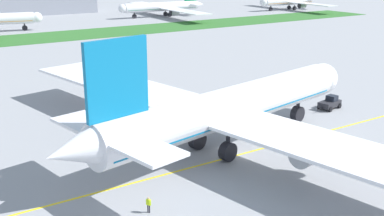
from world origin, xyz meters
The scene contains 10 objects.
ground_plane centered at (0.00, 0.00, 0.00)m, with size 600.00×600.00×0.00m, color gray.
apron_taxi_line centered at (0.00, -0.13, 0.00)m, with size 280.00×0.36×0.01m, color yellow.
grass_median_strip centered at (0.00, 115.69, 0.05)m, with size 320.00×24.00×0.10m, color #2D6628.
airliner_foreground centered at (0.64, 2.44, 5.83)m, with size 51.96×83.28×17.17m.
pushback_tug centered at (27.25, 7.73, 1.05)m, with size 6.30×3.24×2.28m.
ground_crew_wingwalker_port centered at (14.49, -4.99, 1.01)m, with size 0.58×0.32×1.66m.
ground_crew_marshaller_front centered at (-16.27, -7.12, 1.05)m, with size 0.42×0.56×1.73m.
ground_crew_wingwalker_starboard centered at (8.35, 7.85, 1.04)m, with size 0.53×0.45×1.72m.
parked_airliner_far_right centered at (73.38, 149.03, 4.48)m, with size 43.59×69.91×13.21m.
parked_airliner_far_outer centered at (145.05, 140.96, 4.57)m, with size 38.33×60.17×13.48m.
Camera 1 is at (-36.00, -46.12, 24.77)m, focal length 44.41 mm.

